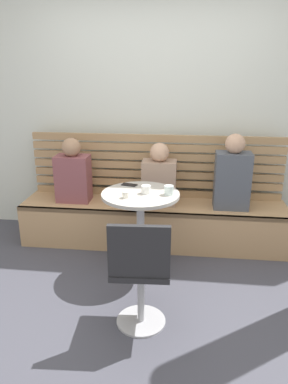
{
  "coord_description": "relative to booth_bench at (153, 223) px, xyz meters",
  "views": [
    {
      "loc": [
        0.32,
        -2.32,
        1.79
      ],
      "look_at": [
        -0.03,
        0.66,
        0.75
      ],
      "focal_mm": 34.44,
      "sensor_mm": 36.0,
      "label": 1
    }
  ],
  "objects": [
    {
      "name": "person_adult",
      "position": [
        0.77,
        -0.02,
        0.55
      ],
      "size": [
        0.34,
        0.22,
        0.74
      ],
      "color": "#4C515B",
      "rests_on": "booth_bench"
    },
    {
      "name": "person_child_middle",
      "position": [
        -0.83,
        -0.0,
        0.51
      ],
      "size": [
        0.34,
        0.22,
        0.66
      ],
      "color": "brown",
      "rests_on": "booth_bench"
    },
    {
      "name": "cup_glass_short",
      "position": [
        0.18,
        -0.55,
        0.56
      ],
      "size": [
        0.08,
        0.08,
        0.08
      ],
      "primitive_type": "cylinder",
      "color": "silver",
      "rests_on": "cafe_table"
    },
    {
      "name": "cup_espresso_small",
      "position": [
        -0.17,
        -0.67,
        0.55
      ],
      "size": [
        0.06,
        0.06,
        0.05
      ],
      "primitive_type": "cylinder",
      "color": "silver",
      "rests_on": "cafe_table"
    },
    {
      "name": "ground",
      "position": [
        0.0,
        -1.2,
        -0.22
      ],
      "size": [
        8.0,
        8.0,
        0.0
      ],
      "primitive_type": "plane",
      "color": "#42424C"
    },
    {
      "name": "phone_on_table",
      "position": [
        -0.19,
        -0.33,
        0.52
      ],
      "size": [
        0.15,
        0.1,
        0.01
      ],
      "primitive_type": "cube",
      "rotation": [
        0.0,
        0.0,
        1.3
      ],
      "color": "black",
      "rests_on": "cafe_table"
    },
    {
      "name": "booth_backrest",
      "position": [
        0.0,
        0.24,
        0.56
      ],
      "size": [
        2.65,
        0.04,
        0.67
      ],
      "color": "#A68157",
      "rests_on": "booth_bench"
    },
    {
      "name": "cafe_table",
      "position": [
        -0.06,
        -0.54,
        0.3
      ],
      "size": [
        0.68,
        0.68,
        0.74
      ],
      "color": "#ADADB2",
      "rests_on": "ground"
    },
    {
      "name": "cup_ceramic_white",
      "position": [
        -0.01,
        -0.54,
        0.55
      ],
      "size": [
        0.08,
        0.08,
        0.07
      ],
      "primitive_type": "cylinder",
      "color": "white",
      "rests_on": "cafe_table"
    },
    {
      "name": "booth_bench",
      "position": [
        0.0,
        0.0,
        0.0
      ],
      "size": [
        2.7,
        0.52,
        0.44
      ],
      "color": "tan",
      "rests_on": "ground"
    },
    {
      "name": "white_chair",
      "position": [
        0.04,
        -1.35,
        0.24
      ],
      "size": [
        0.42,
        0.42,
        0.85
      ],
      "color": "#ADADB2",
      "rests_on": "ground"
    },
    {
      "name": "back_wall",
      "position": [
        0.0,
        0.44,
        1.23
      ],
      "size": [
        5.2,
        0.1,
        2.9
      ],
      "primitive_type": "cube",
      "color": "silver",
      "rests_on": "ground"
    },
    {
      "name": "person_child_left",
      "position": [
        0.06,
        0.02,
        0.5
      ],
      "size": [
        0.34,
        0.22,
        0.63
      ],
      "color": "#9E7F6B",
      "rests_on": "booth_bench"
    }
  ]
}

